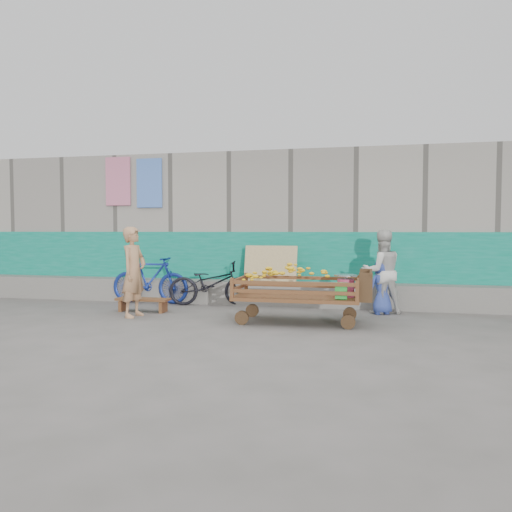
% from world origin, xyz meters
% --- Properties ---
extents(ground, '(80.00, 80.00, 0.00)m').
position_xyz_m(ground, '(0.00, 0.00, 0.00)').
color(ground, '#54524E').
rests_on(ground, ground).
extents(building_wall, '(12.00, 3.50, 3.00)m').
position_xyz_m(building_wall, '(-0.00, 4.05, 1.47)').
color(building_wall, gray).
rests_on(building_wall, ground).
extents(banana_cart, '(2.09, 0.95, 0.89)m').
position_xyz_m(banana_cart, '(0.99, 0.64, 0.60)').
color(banana_cart, '#572F1F').
rests_on(banana_cart, ground).
extents(bench, '(0.95, 0.29, 0.24)m').
position_xyz_m(bench, '(-1.77, 1.09, 0.17)').
color(bench, '#572F1F').
rests_on(bench, ground).
extents(vendor_man, '(0.42, 0.58, 1.49)m').
position_xyz_m(vendor_man, '(-1.69, 0.58, 0.75)').
color(vendor_man, '#AF7E56').
rests_on(vendor_man, ground).
extents(woman, '(0.83, 0.74, 1.44)m').
position_xyz_m(woman, '(2.33, 1.83, 0.72)').
color(woman, silver).
rests_on(woman, ground).
extents(child, '(0.54, 0.49, 0.93)m').
position_xyz_m(child, '(2.33, 1.74, 0.47)').
color(child, '#2F4294').
rests_on(child, ground).
extents(bicycle_dark, '(1.68, 0.85, 0.84)m').
position_xyz_m(bicycle_dark, '(-0.82, 2.05, 0.42)').
color(bicycle_dark, black).
rests_on(bicycle_dark, ground).
extents(bicycle_blue, '(1.59, 0.46, 0.95)m').
position_xyz_m(bicycle_blue, '(-2.07, 2.05, 0.48)').
color(bicycle_blue, navy).
rests_on(bicycle_blue, ground).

